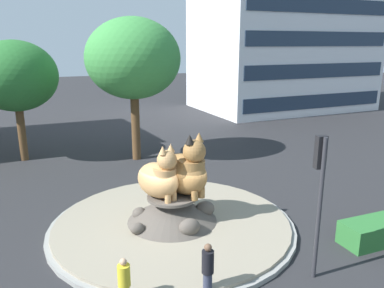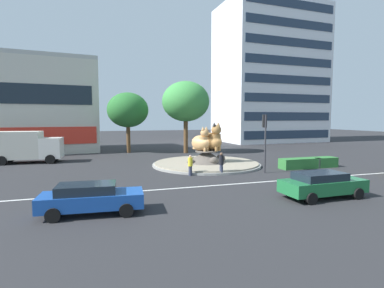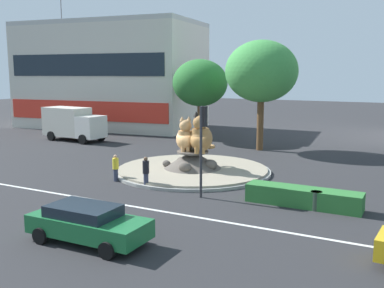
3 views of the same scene
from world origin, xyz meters
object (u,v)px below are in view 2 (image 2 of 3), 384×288
(broadleaf_tree_behind_island, at_px, (186,102))
(hatchback_near_shophouse, at_px, (91,198))
(cat_statue_tabby, at_px, (213,140))
(office_tower, at_px, (269,75))
(litter_bin, at_px, (318,163))
(traffic_light_mast, at_px, (265,132))
(sedan_on_far_lane, at_px, (322,184))
(cat_statue_calico, at_px, (201,142))
(second_tree_near_tower, at_px, (128,110))
(pedestrian_black_shirt, at_px, (221,163))
(shophouse_block, at_px, (10,105))
(pedestrian_yellow_shirt, at_px, (190,165))
(delivery_box_truck, at_px, (25,146))

(broadleaf_tree_behind_island, height_order, hatchback_near_shophouse, broadleaf_tree_behind_island)
(cat_statue_tabby, height_order, office_tower, office_tower)
(hatchback_near_shophouse, bearing_deg, broadleaf_tree_behind_island, 67.99)
(hatchback_near_shophouse, bearing_deg, cat_statue_tabby, 52.43)
(hatchback_near_shophouse, relative_size, litter_bin, 5.33)
(traffic_light_mast, xyz_separation_m, sedan_on_far_lane, (-1.00, -7.74, -2.55))
(cat_statue_tabby, bearing_deg, office_tower, 117.26)
(cat_statue_calico, xyz_separation_m, second_tree_near_tower, (-5.46, 12.76, 3.22))
(litter_bin, bearing_deg, sedan_on_far_lane, -129.36)
(cat_statue_tabby, xyz_separation_m, broadleaf_tree_behind_island, (0.38, 10.21, 4.15))
(cat_statue_calico, relative_size, sedan_on_far_lane, 0.52)
(litter_bin, bearing_deg, pedestrian_black_shirt, -178.43)
(cat_statue_calico, height_order, sedan_on_far_lane, cat_statue_calico)
(cat_statue_calico, relative_size, second_tree_near_tower, 0.32)
(sedan_on_far_lane, height_order, hatchback_near_shophouse, sedan_on_far_lane)
(sedan_on_far_lane, bearing_deg, second_tree_near_tower, 106.73)
(shophouse_block, xyz_separation_m, pedestrian_yellow_shirt, (17.50, -22.12, -5.27))
(second_tree_near_tower, height_order, pedestrian_yellow_shirt, second_tree_near_tower)
(shophouse_block, bearing_deg, sedan_on_far_lane, -59.79)
(pedestrian_yellow_shirt, distance_m, litter_bin, 11.93)
(delivery_box_truck, distance_m, litter_bin, 28.02)
(delivery_box_truck, height_order, litter_bin, delivery_box_truck)
(cat_statue_calico, bearing_deg, sedan_on_far_lane, -15.02)
(office_tower, height_order, sedan_on_far_lane, office_tower)
(delivery_box_truck, bearing_deg, pedestrian_yellow_shirt, -34.76)
(broadleaf_tree_behind_island, height_order, litter_bin, broadleaf_tree_behind_island)
(shophouse_block, xyz_separation_m, pedestrian_black_shirt, (19.95, -22.53, -5.18))
(pedestrian_yellow_shirt, bearing_deg, litter_bin, 157.68)
(shophouse_block, relative_size, second_tree_near_tower, 2.84)
(sedan_on_far_lane, height_order, litter_bin, sedan_on_far_lane)
(traffic_light_mast, height_order, pedestrian_yellow_shirt, traffic_light_mast)
(cat_statue_tabby, height_order, sedan_on_far_lane, cat_statue_tabby)
(cat_statue_tabby, xyz_separation_m, delivery_box_truck, (-17.24, 6.88, -0.70))
(traffic_light_mast, height_order, second_tree_near_tower, second_tree_near_tower)
(traffic_light_mast, relative_size, pedestrian_yellow_shirt, 2.95)
(shophouse_block, relative_size, litter_bin, 24.40)
(pedestrian_black_shirt, relative_size, delivery_box_truck, 0.27)
(hatchback_near_shophouse, xyz_separation_m, delivery_box_truck, (-6.49, 18.64, 0.92))
(cat_statue_tabby, bearing_deg, sedan_on_far_lane, -14.60)
(litter_bin, bearing_deg, traffic_light_mast, -174.83)
(office_tower, relative_size, broadleaf_tree_behind_island, 2.78)
(shophouse_block, xyz_separation_m, second_tree_near_tower, (14.47, -5.05, -0.63))
(cat_statue_tabby, relative_size, pedestrian_black_shirt, 1.67)
(office_tower, xyz_separation_m, broadleaf_tree_behind_island, (-20.97, -14.33, -6.12))
(cat_statue_calico, height_order, office_tower, office_tower)
(traffic_light_mast, bearing_deg, pedestrian_yellow_shirt, 92.14)
(sedan_on_far_lane, relative_size, hatchback_near_shophouse, 1.00)
(cat_statue_tabby, distance_m, sedan_on_far_lane, 12.90)
(second_tree_near_tower, relative_size, pedestrian_black_shirt, 4.36)
(office_tower, bearing_deg, hatchback_near_shophouse, -133.41)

